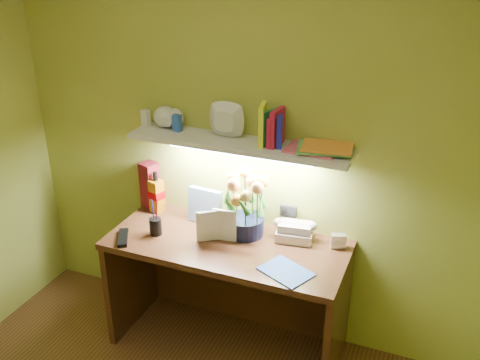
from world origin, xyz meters
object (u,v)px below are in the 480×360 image
at_px(flower_bouquet, 245,205).
at_px(whisky_bottle, 156,192).
at_px(desk_clock, 338,241).
at_px(telephone, 295,230).
at_px(desk, 227,295).

height_order(flower_bouquet, whisky_bottle, flower_bouquet).
bearing_deg(desk_clock, telephone, 162.46).
height_order(desk, desk_clock, desk_clock).
bearing_deg(desk_clock, flower_bouquet, 167.66).
bearing_deg(whisky_bottle, flower_bouquet, -5.39).
height_order(telephone, whisky_bottle, whisky_bottle).
relative_size(flower_bouquet, desk_clock, 4.58).
distance_m(desk_clock, whisky_bottle, 1.18).
xyz_separation_m(flower_bouquet, whisky_bottle, (-0.63, 0.06, -0.06)).
xyz_separation_m(desk, whisky_bottle, (-0.57, 0.19, 0.51)).
xyz_separation_m(flower_bouquet, desk_clock, (0.55, 0.05, -0.15)).
xyz_separation_m(desk, desk_clock, (0.61, 0.19, 0.42)).
bearing_deg(desk, whisky_bottle, 161.17).
distance_m(flower_bouquet, whisky_bottle, 0.64).
bearing_deg(desk_clock, whisky_bottle, 161.81).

